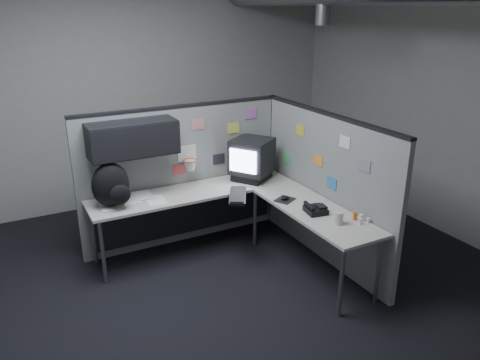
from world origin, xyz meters
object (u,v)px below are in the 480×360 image
phone (315,209)px  backpack (111,186)px  monitor (252,159)px  keyboard (238,196)px  desk (225,205)px

phone → backpack: bearing=167.7°
monitor → backpack: 1.64m
monitor → keyboard: bearing=-122.7°
keyboard → phone: size_ratio=2.15×
monitor → phone: monitor is taller
desk → phone: bearing=-54.8°
desk → backpack: backpack is taller
monitor → phone: size_ratio=2.49×
monitor → backpack: size_ratio=1.27×
keyboard → backpack: backpack is taller
phone → keyboard: bearing=144.7°
phone → backpack: 2.05m
desk → backpack: bearing=167.1°
monitor → desk: bearing=-137.5°
desk → keyboard: (0.10, -0.12, 0.14)m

